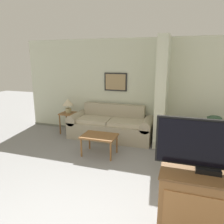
{
  "coord_description": "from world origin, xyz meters",
  "views": [
    {
      "loc": [
        1.12,
        -1.45,
        2.09
      ],
      "look_at": [
        -0.19,
        2.55,
        1.05
      ],
      "focal_mm": 35.0,
      "sensor_mm": 36.0,
      "label": 1
    }
  ],
  "objects_px": {
    "tv": "(211,146)",
    "bed": "(215,150)",
    "coffee_table": "(99,138)",
    "tv_dresser": "(203,213)",
    "backpack": "(214,126)",
    "couch": "(111,126)",
    "table_lamp": "(68,103)"
  },
  "relations": [
    {
      "from": "tv",
      "to": "backpack",
      "type": "xyz_separation_m",
      "value": [
        0.36,
        2.55,
        -0.52
      ]
    },
    {
      "from": "bed",
      "to": "coffee_table",
      "type": "bearing_deg",
      "value": -169.93
    },
    {
      "from": "tv",
      "to": "bed",
      "type": "bearing_deg",
      "value": 79.98
    },
    {
      "from": "tv",
      "to": "backpack",
      "type": "relative_size",
      "value": 2.4
    },
    {
      "from": "tv_dresser",
      "to": "couch",
      "type": "bearing_deg",
      "value": 123.79
    },
    {
      "from": "coffee_table",
      "to": "backpack",
      "type": "distance_m",
      "value": 2.42
    },
    {
      "from": "tv_dresser",
      "to": "tv",
      "type": "relative_size",
      "value": 0.92
    },
    {
      "from": "couch",
      "to": "table_lamp",
      "type": "height_order",
      "value": "table_lamp"
    },
    {
      "from": "table_lamp",
      "to": "tv",
      "type": "xyz_separation_m",
      "value": [
        3.33,
        -3.09,
        0.39
      ]
    },
    {
      "from": "table_lamp",
      "to": "tv",
      "type": "relative_size",
      "value": 0.38
    },
    {
      "from": "table_lamp",
      "to": "backpack",
      "type": "bearing_deg",
      "value": -8.24
    },
    {
      "from": "tv_dresser",
      "to": "tv",
      "type": "bearing_deg",
      "value": 90.0
    },
    {
      "from": "couch",
      "to": "tv",
      "type": "xyz_separation_m",
      "value": [
        2.06,
        -3.08,
        0.93
      ]
    },
    {
      "from": "bed",
      "to": "backpack",
      "type": "xyz_separation_m",
      "value": [
        -0.07,
        0.13,
        0.48
      ]
    },
    {
      "from": "tv_dresser",
      "to": "bed",
      "type": "distance_m",
      "value": 2.47
    },
    {
      "from": "tv",
      "to": "table_lamp",
      "type": "bearing_deg",
      "value": 137.14
    },
    {
      "from": "table_lamp",
      "to": "backpack",
      "type": "xyz_separation_m",
      "value": [
        3.69,
        -0.53,
        -0.13
      ]
    },
    {
      "from": "table_lamp",
      "to": "bed",
      "type": "distance_m",
      "value": 3.86
    },
    {
      "from": "tv_dresser",
      "to": "bed",
      "type": "height_order",
      "value": "tv_dresser"
    },
    {
      "from": "coffee_table",
      "to": "tv",
      "type": "bearing_deg",
      "value": -45.38
    },
    {
      "from": "backpack",
      "to": "table_lamp",
      "type": "bearing_deg",
      "value": 171.76
    },
    {
      "from": "bed",
      "to": "backpack",
      "type": "height_order",
      "value": "backpack"
    },
    {
      "from": "couch",
      "to": "coffee_table",
      "type": "distance_m",
      "value": 1.09
    },
    {
      "from": "couch",
      "to": "bed",
      "type": "bearing_deg",
      "value": -14.87
    },
    {
      "from": "couch",
      "to": "backpack",
      "type": "distance_m",
      "value": 2.51
    },
    {
      "from": "couch",
      "to": "tv",
      "type": "relative_size",
      "value": 2.09
    },
    {
      "from": "table_lamp",
      "to": "bed",
      "type": "relative_size",
      "value": 0.19
    },
    {
      "from": "bed",
      "to": "table_lamp",
      "type": "bearing_deg",
      "value": 169.9
    },
    {
      "from": "couch",
      "to": "coffee_table",
      "type": "xyz_separation_m",
      "value": [
        0.09,
        -1.09,
        0.07
      ]
    },
    {
      "from": "couch",
      "to": "bed",
      "type": "relative_size",
      "value": 1.06
    },
    {
      "from": "tv_dresser",
      "to": "backpack",
      "type": "xyz_separation_m",
      "value": [
        0.36,
        2.55,
        0.25
      ]
    },
    {
      "from": "table_lamp",
      "to": "backpack",
      "type": "relative_size",
      "value": 0.92
    }
  ]
}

